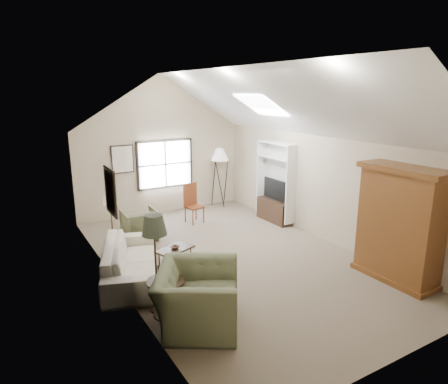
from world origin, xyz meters
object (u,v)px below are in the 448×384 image
side_chair (194,203)px  sofa (130,261)px  coffee_table (175,257)px  armchair_far (140,224)px  armoire (400,225)px  armchair_near (198,297)px  side_table (166,298)px

side_chair → sofa: bearing=-145.5°
sofa → coffee_table: sofa is taller
armchair_far → side_chair: bearing=-161.9°
sofa → armoire: bearing=-102.0°
armoire → armchair_near: (-3.97, 0.56, -0.65)m
armoire → sofa: 5.17m
armoire → side_table: 4.50m
armoire → armchair_near: size_ratio=1.58×
side_chair → armchair_far: bearing=-172.9°
side_chair → armoire: bearing=-78.5°
armchair_near → side_table: size_ratio=2.30×
sofa → side_table: (0.08, -1.60, -0.05)m
armchair_near → sofa: bearing=43.3°
coffee_table → side_chair: bearing=55.5°
armoire → sofa: size_ratio=0.91×
armoire → coffee_table: (-3.43, 2.67, -0.90)m
armoire → side_table: size_ratio=3.63×
armchair_near → coffee_table: size_ratio=1.81×
armchair_far → side_table: (-0.77, -3.51, -0.07)m
side_table → armoire: bearing=-13.5°
coffee_table → side_table: 1.86m
armchair_near → side_table: (-0.33, 0.48, -0.15)m
armoire → coffee_table: size_ratio=2.85×
coffee_table → side_table: size_ratio=1.27×
armoire → side_table: (-4.30, 1.04, -0.80)m
armoire → coffee_table: bearing=142.1°
armoire → armchair_far: 5.80m
armchair_far → side_chair: size_ratio=0.76×
side_table → side_chair: (2.49, 3.98, 0.24)m
armoire → armchair_near: bearing=172.0°
sofa → coffee_table: (0.95, 0.03, -0.16)m
coffee_table → armchair_far: bearing=93.2°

